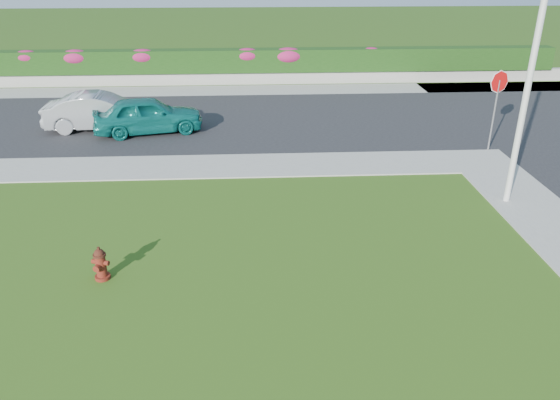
{
  "coord_description": "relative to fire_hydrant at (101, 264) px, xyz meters",
  "views": [
    {
      "loc": [
        -0.37,
        -7.09,
        6.25
      ],
      "look_at": [
        0.26,
        4.45,
        0.9
      ],
      "focal_mm": 35.0,
      "sensor_mm": 36.0,
      "label": 1
    }
  ],
  "objects": [
    {
      "name": "ground",
      "position": [
        3.53,
        -2.71,
        -0.35
      ],
      "size": [
        120.0,
        120.0,
        0.0
      ],
      "primitive_type": "plane",
      "color": "black",
      "rests_on": "ground"
    },
    {
      "name": "street_far",
      "position": [
        -1.47,
        11.29,
        -0.33
      ],
      "size": [
        26.0,
        8.0,
        0.04
      ],
      "primitive_type": "cube",
      "color": "black",
      "rests_on": "ground"
    },
    {
      "name": "sidewalk_far",
      "position": [
        -2.47,
        6.29,
        -0.33
      ],
      "size": [
        24.0,
        2.0,
        0.04
      ],
      "primitive_type": "cube",
      "color": "gray",
      "rests_on": "ground"
    },
    {
      "name": "curb_corner",
      "position": [
        10.53,
        6.29,
        -0.33
      ],
      "size": [
        2.0,
        2.0,
        0.04
      ],
      "primitive_type": "cube",
      "color": "gray",
      "rests_on": "ground"
    },
    {
      "name": "sidewalk_beyond",
      "position": [
        2.53,
        16.29,
        -0.33
      ],
      "size": [
        34.0,
        2.0,
        0.04
      ],
      "primitive_type": "cube",
      "color": "gray",
      "rests_on": "ground"
    },
    {
      "name": "retaining_wall",
      "position": [
        2.53,
        17.79,
        -0.05
      ],
      "size": [
        34.0,
        0.4,
        0.6
      ],
      "primitive_type": "cube",
      "color": "gray",
      "rests_on": "ground"
    },
    {
      "name": "hedge",
      "position": [
        2.53,
        17.89,
        0.8
      ],
      "size": [
        32.0,
        0.9,
        1.1
      ],
      "primitive_type": "cube",
      "color": "black",
      "rests_on": "retaining_wall"
    },
    {
      "name": "fire_hydrant",
      "position": [
        0.0,
        0.0,
        0.0
      ],
      "size": [
        0.39,
        0.37,
        0.74
      ],
      "rotation": [
        0.0,
        0.0,
        -0.29
      ],
      "color": "#4C190B",
      "rests_on": "ground"
    },
    {
      "name": "sedan_teal",
      "position": [
        -0.61,
        9.85,
        0.35
      ],
      "size": [
        4.17,
        2.41,
        1.33
      ],
      "primitive_type": "imported",
      "rotation": [
        0.0,
        0.0,
        1.8
      ],
      "color": "#0D655F",
      "rests_on": "street_far"
    },
    {
      "name": "sedan_silver",
      "position": [
        -2.43,
        10.38,
        0.36
      ],
      "size": [
        4.17,
        1.69,
        1.35
      ],
      "primitive_type": "imported",
      "rotation": [
        0.0,
        0.0,
        1.64
      ],
      "color": "#979A9E",
      "rests_on": "street_far"
    },
    {
      "name": "utility_pole",
      "position": [
        10.01,
        3.26,
        2.4
      ],
      "size": [
        0.16,
        0.16,
        5.51
      ],
      "primitive_type": "cylinder",
      "color": "silver",
      "rests_on": "ground"
    },
    {
      "name": "stop_sign",
      "position": [
        11.14,
        7.25,
        1.69
      ],
      "size": [
        0.7,
        0.28,
        2.73
      ],
      "rotation": [
        0.0,
        0.0,
        -0.03
      ],
      "color": "slate",
      "rests_on": "ground"
    },
    {
      "name": "flower_clump_a",
      "position": [
        -7.68,
        17.79,
        1.1
      ],
      "size": [
        1.25,
        0.8,
        0.62
      ],
      "primitive_type": "ellipsoid",
      "color": "#B81F68",
      "rests_on": "hedge"
    },
    {
      "name": "flower_clump_b",
      "position": [
        -5.35,
        17.79,
        1.06
      ],
      "size": [
        1.46,
        0.94,
        0.73
      ],
      "primitive_type": "ellipsoid",
      "color": "#B81F68",
      "rests_on": "hedge"
    },
    {
      "name": "flower_clump_c",
      "position": [
        -2.1,
        17.79,
        1.07
      ],
      "size": [
        1.4,
        0.9,
        0.7
      ],
      "primitive_type": "ellipsoid",
      "color": "#B81F68",
      "rests_on": "hedge"
    },
    {
      "name": "flower_clump_d",
      "position": [
        3.04,
        17.79,
        1.08
      ],
      "size": [
        1.36,
        0.87,
        0.68
      ],
      "primitive_type": "ellipsoid",
      "color": "#B81F68",
      "rests_on": "hedge"
    },
    {
      "name": "flower_clump_e",
      "position": [
        5.07,
        17.79,
        1.04
      ],
      "size": [
        1.56,
        1.0,
        0.78
      ],
      "primitive_type": "ellipsoid",
      "color": "#B81F68",
      "rests_on": "hedge"
    },
    {
      "name": "flower_clump_f",
      "position": [
        9.24,
        17.79,
        1.14
      ],
      "size": [
        1.02,
        0.65,
        0.51
      ],
      "primitive_type": "ellipsoid",
      "color": "#B81F68",
      "rests_on": "hedge"
    }
  ]
}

